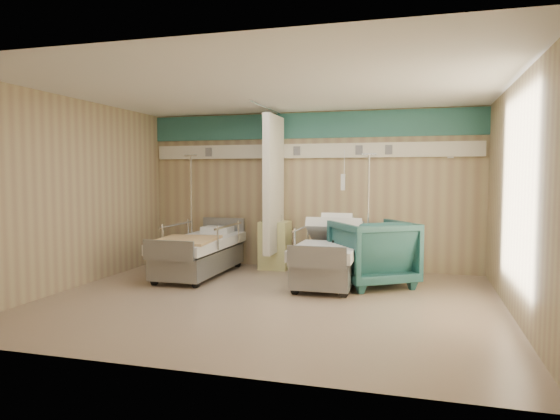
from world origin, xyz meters
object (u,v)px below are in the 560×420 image
Objects in this scene: iv_stand_left at (192,244)px; bed_right at (330,263)px; bed_left at (200,256)px; visitor_armchair at (373,253)px; bedside_cabinet at (275,245)px; iv_stand_right at (368,251)px.

bed_right is at bearing -14.74° from iv_stand_left.
visitor_armchair is at bearing -0.16° from bed_left.
bed_left is 1.39m from bedside_cabinet.
bed_right is 0.88m from iv_stand_right.
bed_right is 0.68m from visitor_armchair.
bedside_cabinet is at bearing 40.60° from bed_left.
visitor_armchair is 0.54× the size of iv_stand_right.
visitor_armchair is at bearing -12.09° from iv_stand_left.
iv_stand_right is (-0.14, 0.71, -0.08)m from visitor_armchair.
iv_stand_right is at bearing 54.21° from bed_right.
visitor_armchair is at bearing -26.76° from bedside_cabinet.
bedside_cabinet is (-1.15, 0.90, 0.11)m from bed_right.
visitor_armchair is at bearing -78.83° from iv_stand_right.
bed_left is 1.97× the size of visitor_armchair.
bedside_cabinet is at bearing 7.25° from iv_stand_left.
iv_stand_left is at bearing -44.90° from visitor_armchair.
bed_right is at bearing -33.51° from visitor_armchair.
bedside_cabinet is 2.02m from visitor_armchair.
iv_stand_left is (-3.19, -0.00, 0.00)m from iv_stand_right.
bed_right is 1.46m from bedside_cabinet.
bed_left is 0.86m from iv_stand_left.
bed_left is 2.86m from visitor_armchair.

